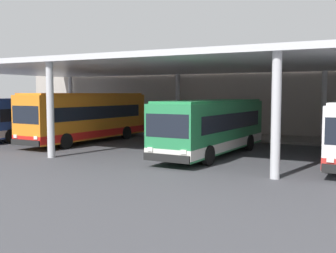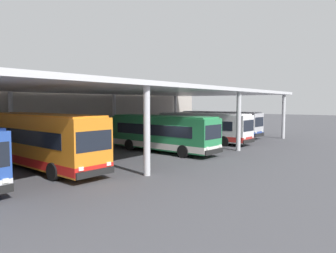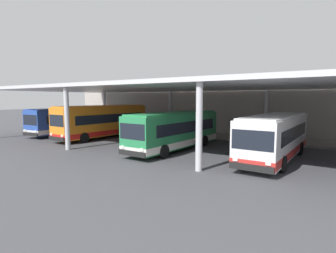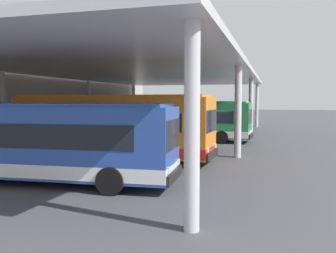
# 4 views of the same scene
# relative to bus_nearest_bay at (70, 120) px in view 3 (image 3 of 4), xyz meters

# --- Properties ---
(ground_plane) EXTENTS (200.00, 200.00, 0.00)m
(ground_plane) POSITION_rel_bus_nearest_bay_xyz_m (14.89, -4.25, -1.66)
(ground_plane) COLOR #47474C
(platform_kerb) EXTENTS (42.00, 4.50, 0.18)m
(platform_kerb) POSITION_rel_bus_nearest_bay_xyz_m (14.89, 7.50, -1.57)
(platform_kerb) COLOR gray
(platform_kerb) RESTS_ON ground
(station_building_facade) EXTENTS (48.00, 1.60, 6.90)m
(station_building_facade) POSITION_rel_bus_nearest_bay_xyz_m (14.89, 10.75, 1.79)
(station_building_facade) COLOR #ADA399
(station_building_facade) RESTS_ON ground
(canopy_shelter) EXTENTS (40.00, 17.00, 5.55)m
(canopy_shelter) POSITION_rel_bus_nearest_bay_xyz_m (14.89, 1.25, 3.66)
(canopy_shelter) COLOR silver
(canopy_shelter) RESTS_ON ground
(bus_nearest_bay) EXTENTS (3.20, 10.67, 3.17)m
(bus_nearest_bay) POSITION_rel_bus_nearest_bay_xyz_m (0.00, 0.00, 0.00)
(bus_nearest_bay) COLOR #284CA8
(bus_nearest_bay) RESTS_ON ground
(bus_second_bay) EXTENTS (3.10, 11.44, 3.57)m
(bus_second_bay) POSITION_rel_bus_nearest_bay_xyz_m (5.98, -0.12, 0.19)
(bus_second_bay) COLOR orange
(bus_second_bay) RESTS_ON ground
(bus_middle_bay) EXTENTS (3.06, 10.64, 3.17)m
(bus_middle_bay) POSITION_rel_bus_nearest_bay_xyz_m (16.35, -1.83, 0.00)
(bus_middle_bay) COLOR #28844C
(bus_middle_bay) RESTS_ON ground
(bus_far_bay) EXTENTS (2.91, 10.59, 3.17)m
(bus_far_bay) POSITION_rel_bus_nearest_bay_xyz_m (24.20, -1.20, 0.00)
(bus_far_bay) COLOR white
(bus_far_bay) RESTS_ON ground
(bench_waiting) EXTENTS (1.80, 0.45, 0.92)m
(bench_waiting) POSITION_rel_bus_nearest_bay_xyz_m (5.97, 7.56, -0.99)
(bench_waiting) COLOR #383D47
(bench_waiting) RESTS_ON platform_kerb
(trash_bin) EXTENTS (0.52, 0.52, 0.98)m
(trash_bin) POSITION_rel_bus_nearest_bay_xyz_m (8.67, 7.52, -0.98)
(trash_bin) COLOR maroon
(trash_bin) RESTS_ON platform_kerb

